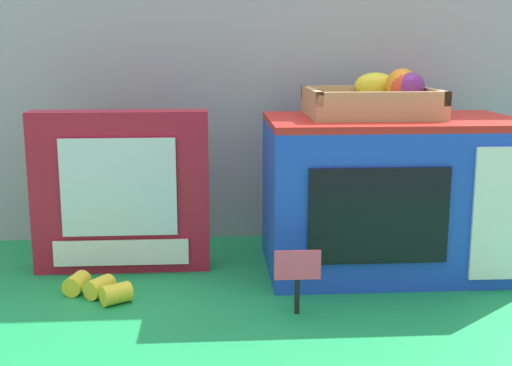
# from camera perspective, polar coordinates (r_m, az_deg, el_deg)

# --- Properties ---
(ground_plane) EXTENTS (1.70, 1.70, 0.00)m
(ground_plane) POSITION_cam_1_polar(r_m,az_deg,el_deg) (1.22, 3.19, -7.46)
(ground_plane) COLOR #198C47
(ground_plane) RESTS_ON ground
(display_back_panel) EXTENTS (1.61, 0.03, 0.71)m
(display_back_panel) POSITION_cam_1_polar(r_m,az_deg,el_deg) (1.39, 2.14, 9.85)
(display_back_panel) COLOR #A0A3A8
(display_back_panel) RESTS_ON ground
(toy_microwave) EXTENTS (0.44, 0.27, 0.27)m
(toy_microwave) POSITION_cam_1_polar(r_m,az_deg,el_deg) (1.22, 11.35, -0.93)
(toy_microwave) COLOR blue
(toy_microwave) RESTS_ON ground
(food_groups_crate) EXTENTS (0.23, 0.20, 0.08)m
(food_groups_crate) POSITION_cam_1_polar(r_m,az_deg,el_deg) (1.23, 10.48, 7.03)
(food_groups_crate) COLOR tan
(food_groups_crate) RESTS_ON toy_microwave
(cookie_set_box) EXTENTS (0.31, 0.06, 0.29)m
(cookie_set_box) POSITION_cam_1_polar(r_m,az_deg,el_deg) (1.22, -11.40, -0.73)
(cookie_set_box) COLOR #B2192D
(cookie_set_box) RESTS_ON ground
(price_sign) EXTENTS (0.07, 0.01, 0.10)m
(price_sign) POSITION_cam_1_polar(r_m,az_deg,el_deg) (1.01, 3.56, -7.57)
(price_sign) COLOR black
(price_sign) RESTS_ON ground
(loose_toy_banana) EXTENTS (0.12, 0.10, 0.03)m
(loose_toy_banana) POSITION_cam_1_polar(r_m,az_deg,el_deg) (1.12, -13.37, -8.71)
(loose_toy_banana) COLOR yellow
(loose_toy_banana) RESTS_ON ground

